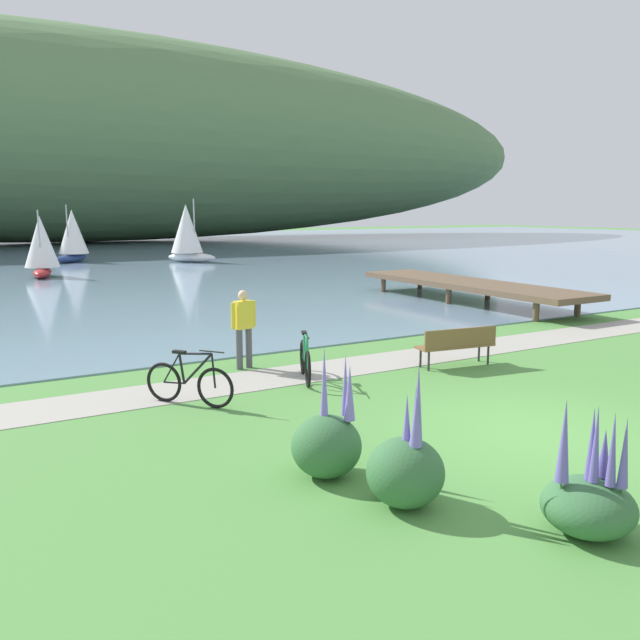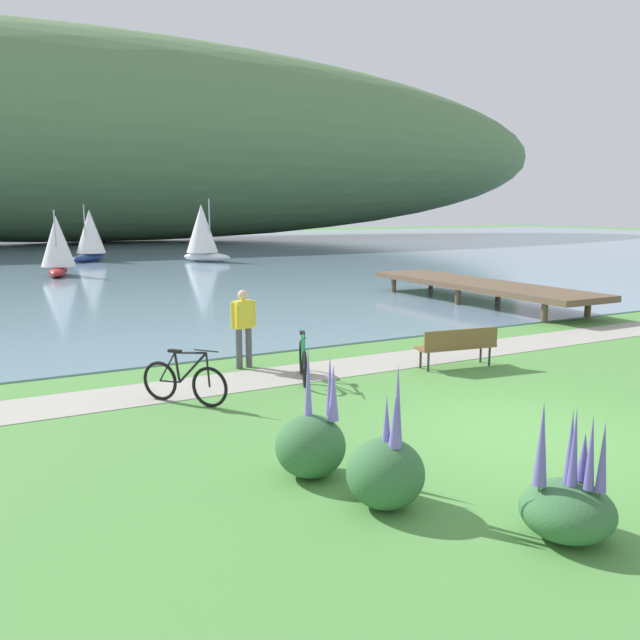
% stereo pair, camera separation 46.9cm
% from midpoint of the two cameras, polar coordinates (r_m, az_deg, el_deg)
% --- Properties ---
extents(ground_plane, '(200.00, 200.00, 0.00)m').
position_cam_midpoint_polar(ground_plane, '(10.58, 18.66, -9.60)').
color(ground_plane, '#518E42').
extents(bay_water, '(180.00, 80.00, 0.04)m').
position_cam_midpoint_polar(bay_water, '(54.37, -20.56, 5.52)').
color(bay_water, '#7A99B2').
rests_on(bay_water, ground).
extents(distant_hillside, '(118.18, 28.00, 21.19)m').
position_cam_midpoint_polar(distant_hillside, '(73.46, -18.66, 14.86)').
color(distant_hillside, '#567A4C').
rests_on(distant_hillside, bay_water).
extents(shoreline_path, '(60.00, 1.50, 0.01)m').
position_cam_midpoint_polar(shoreline_path, '(14.29, 3.86, -4.08)').
color(shoreline_path, '#A39E93').
rests_on(shoreline_path, ground).
extents(park_bench_near_camera, '(1.85, 0.73, 0.88)m').
position_cam_midpoint_polar(park_bench_near_camera, '(14.40, 12.93, -2.10)').
color(park_bench_near_camera, brown).
rests_on(park_bench_near_camera, ground).
extents(bicycle_leaning_near_bench, '(1.14, 1.43, 1.01)m').
position_cam_midpoint_polar(bicycle_leaning_near_bench, '(11.69, -10.70, -5.36)').
color(bicycle_leaning_near_bench, black).
rests_on(bicycle_leaning_near_bench, ground).
extents(bicycle_beside_path, '(0.76, 1.65, 1.01)m').
position_cam_midpoint_polar(bicycle_beside_path, '(13.05, -0.48, -3.61)').
color(bicycle_beside_path, black).
rests_on(bicycle_beside_path, ground).
extents(person_at_shoreline, '(0.60, 0.28, 1.71)m').
position_cam_midpoint_polar(person_at_shoreline, '(14.01, -5.80, -0.32)').
color(person_at_shoreline, '#4C4C51').
rests_on(person_at_shoreline, ground).
extents(echium_bush_closest_to_camera, '(0.98, 0.98, 1.50)m').
position_cam_midpoint_polar(echium_bush_closest_to_camera, '(7.55, 22.68, -14.72)').
color(echium_bush_closest_to_camera, '#386B3D').
rests_on(echium_bush_closest_to_camera, ground).
extents(echium_bush_beside_closest, '(0.91, 0.91, 1.71)m').
position_cam_midpoint_polar(echium_bush_beside_closest, '(8.46, 0.83, -10.79)').
color(echium_bush_beside_closest, '#386B3D').
rests_on(echium_bush_beside_closest, ground).
extents(echium_bush_mid_cluster, '(0.91, 0.91, 1.72)m').
position_cam_midpoint_polar(echium_bush_mid_cluster, '(7.70, 7.59, -12.96)').
color(echium_bush_mid_cluster, '#386B3D').
rests_on(echium_bush_mid_cluster, ground).
extents(sailboat_nearest_to_shore, '(2.05, 2.95, 3.34)m').
position_cam_midpoint_polar(sailboat_nearest_to_shore, '(35.57, -21.75, 6.13)').
color(sailboat_nearest_to_shore, '#B22323').
rests_on(sailboat_nearest_to_shore, bay_water).
extents(sailboat_mid_bay, '(3.12, 3.31, 4.04)m').
position_cam_midpoint_polar(sailboat_mid_bay, '(43.00, -9.99, 7.61)').
color(sailboat_mid_bay, white).
rests_on(sailboat_mid_bay, bay_water).
extents(sailboat_far_off, '(2.91, 2.95, 3.67)m').
position_cam_midpoint_polar(sailboat_far_off, '(44.97, -19.29, 7.08)').
color(sailboat_far_off, navy).
rests_on(sailboat_far_off, bay_water).
extents(pier_dock, '(2.40, 10.00, 0.80)m').
position_cam_midpoint_polar(pier_dock, '(24.34, 14.33, 3.00)').
color(pier_dock, brown).
rests_on(pier_dock, ground).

